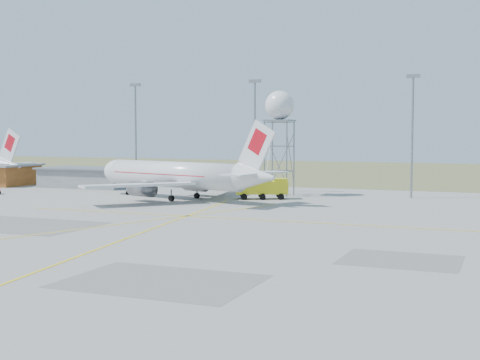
% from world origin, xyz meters
% --- Properties ---
extents(ground, '(400.00, 400.00, 0.00)m').
position_xyz_m(ground, '(0.00, 0.00, 0.00)').
color(ground, gray).
rests_on(ground, ground).
extents(grass_strip, '(400.00, 120.00, 0.03)m').
position_xyz_m(grass_strip, '(0.00, 140.00, 0.01)').
color(grass_strip, '#566235').
rests_on(grass_strip, ground).
extents(building_grey, '(19.00, 10.00, 3.90)m').
position_xyz_m(building_grey, '(-45.00, 64.00, 1.97)').
color(building_grey, gray).
rests_on(building_grey, ground).
extents(mast_a, '(2.20, 0.50, 20.50)m').
position_xyz_m(mast_a, '(-35.00, 66.00, 12.07)').
color(mast_a, gray).
rests_on(mast_a, ground).
extents(mast_b, '(2.20, 0.50, 20.50)m').
position_xyz_m(mast_b, '(-10.00, 66.00, 12.07)').
color(mast_b, gray).
rests_on(mast_b, ground).
extents(mast_c, '(2.20, 0.50, 20.50)m').
position_xyz_m(mast_c, '(18.00, 66.00, 12.07)').
color(mast_c, gray).
rests_on(mast_c, ground).
extents(airliner_main, '(36.97, 35.00, 12.80)m').
position_xyz_m(airliner_main, '(-17.04, 49.31, 3.92)').
color(airliner_main, silver).
rests_on(airliner_main, ground).
extents(radar_tower, '(4.99, 4.99, 18.07)m').
position_xyz_m(radar_tower, '(-3.73, 61.54, 10.14)').
color(radar_tower, gray).
rests_on(radar_tower, ground).
extents(fire_truck, '(8.86, 6.08, 3.38)m').
position_xyz_m(fire_truck, '(-4.24, 55.04, 1.62)').
color(fire_truck, gold).
rests_on(fire_truck, ground).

